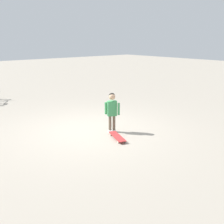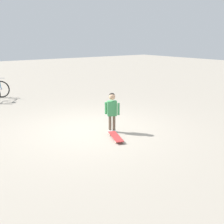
{
  "view_description": "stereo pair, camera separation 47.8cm",
  "coord_description": "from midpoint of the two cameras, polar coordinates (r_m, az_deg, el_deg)",
  "views": [
    {
      "loc": [
        -4.01,
        -5.72,
        2.43
      ],
      "look_at": [
        0.4,
        -0.5,
        0.55
      ],
      "focal_mm": 43.12,
      "sensor_mm": 36.0,
      "label": 1
    },
    {
      "loc": [
        -3.63,
        -6.02,
        2.43
      ],
      "look_at": [
        0.4,
        -0.5,
        0.55
      ],
      "focal_mm": 43.12,
      "sensor_mm": 36.0,
      "label": 2
    }
  ],
  "objects": [
    {
      "name": "skateboard",
      "position": [
        6.73,
        -0.94,
        -5.23
      ],
      "size": [
        0.45,
        0.8,
        0.07
      ],
      "color": "#B22D2D",
      "rests_on": "ground"
    },
    {
      "name": "ground_plane",
      "position": [
        7.42,
        -6.72,
        -3.85
      ],
      "size": [
        50.0,
        50.0,
        0.0
      ],
      "primitive_type": "plane",
      "color": "#9E9384"
    },
    {
      "name": "child_person",
      "position": [
        7.05,
        -1.94,
        0.81
      ],
      "size": [
        0.28,
        0.34,
        1.06
      ],
      "color": "brown",
      "rests_on": "ground"
    }
  ]
}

